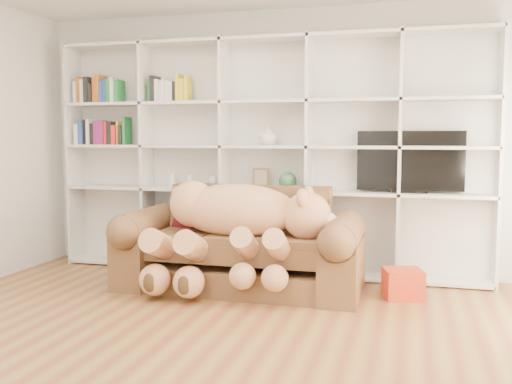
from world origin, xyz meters
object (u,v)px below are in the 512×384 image
(sofa, at_px, (241,250))
(teddy_bear, at_px, (235,222))
(tv, at_px, (410,162))
(gift_box, at_px, (403,284))

(sofa, distance_m, teddy_bear, 0.35)
(sofa, bearing_deg, tv, 24.51)
(sofa, bearing_deg, gift_box, 1.40)
(gift_box, xyz_separation_m, tv, (0.03, 0.65, 1.03))
(tv, bearing_deg, teddy_bear, -149.81)
(teddy_bear, distance_m, tv, 1.80)
(teddy_bear, xyz_separation_m, gift_box, (1.46, 0.22, -0.52))
(teddy_bear, relative_size, gift_box, 5.19)
(gift_box, bearing_deg, tv, 87.13)
(gift_box, height_order, tv, tv)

